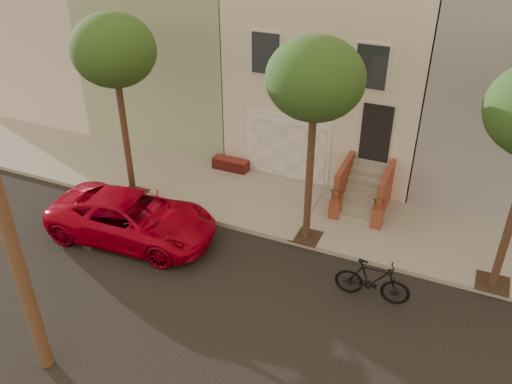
% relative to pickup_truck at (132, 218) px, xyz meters
% --- Properties ---
extents(ground, '(90.00, 90.00, 0.00)m').
position_rel_pickup_truck_xyz_m(ground, '(4.05, -1.89, -0.74)').
color(ground, black).
rests_on(ground, ground).
extents(sidewalk, '(40.00, 3.70, 0.15)m').
position_rel_pickup_truck_xyz_m(sidewalk, '(4.05, 3.46, -0.66)').
color(sidewalk, gray).
rests_on(sidewalk, ground).
extents(house_row, '(33.10, 11.70, 7.00)m').
position_rel_pickup_truck_xyz_m(house_row, '(4.05, 9.30, 2.91)').
color(house_row, '#B8AF9D').
rests_on(house_row, sidewalk).
extents(tree_left, '(2.70, 2.57, 6.30)m').
position_rel_pickup_truck_xyz_m(tree_left, '(-1.45, 2.01, 4.52)').
color(tree_left, '#2D2116').
rests_on(tree_left, sidewalk).
extents(tree_mid, '(2.70, 2.57, 6.30)m').
position_rel_pickup_truck_xyz_m(tree_mid, '(5.05, 2.01, 4.52)').
color(tree_mid, '#2D2116').
rests_on(tree_mid, sidewalk).
extents(pickup_truck, '(5.48, 2.86, 1.47)m').
position_rel_pickup_truck_xyz_m(pickup_truck, '(0.00, 0.00, 0.00)').
color(pickup_truck, '#A40018').
rests_on(pickup_truck, ground).
extents(motorcycle, '(2.06, 0.67, 1.22)m').
position_rel_pickup_truck_xyz_m(motorcycle, '(7.53, 0.23, -0.13)').
color(motorcycle, black).
rests_on(motorcycle, ground).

